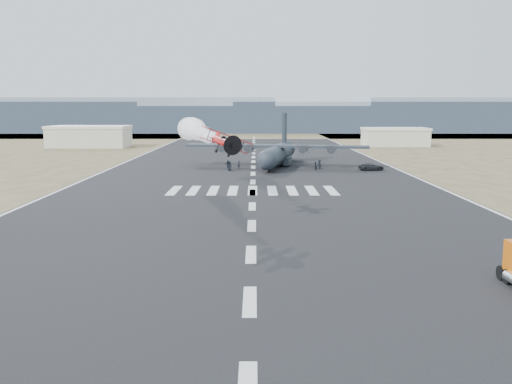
{
  "coord_description": "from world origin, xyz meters",
  "views": [
    {
      "loc": [
        0.33,
        -35.93,
        12.64
      ],
      "look_at": [
        0.45,
        21.73,
        4.0
      ],
      "focal_mm": 40.0,
      "sensor_mm": 36.0,
      "label": 1
    }
  ],
  "objects_px": {
    "hangar_right": "(395,137)",
    "crew_c": "(319,164)",
    "aerobatic_biplane": "(224,142)",
    "crew_f": "(228,164)",
    "hangar_left": "(90,136)",
    "crew_d": "(269,165)",
    "crew_e": "(230,166)",
    "support_vehicle": "(371,167)",
    "crew_a": "(239,165)",
    "crew_g": "(320,164)",
    "crew_h": "(230,166)",
    "transport_aircraft": "(278,152)",
    "crew_b": "(315,166)"
  },
  "relations": [
    {
      "from": "hangar_left",
      "to": "support_vehicle",
      "type": "xyz_separation_m",
      "value": [
        75.74,
        -67.26,
        -2.71
      ]
    },
    {
      "from": "support_vehicle",
      "to": "crew_e",
      "type": "height_order",
      "value": "crew_e"
    },
    {
      "from": "aerobatic_biplane",
      "to": "crew_a",
      "type": "relative_size",
      "value": 3.44
    },
    {
      "from": "support_vehicle",
      "to": "crew_a",
      "type": "xyz_separation_m",
      "value": [
        -26.69,
        3.04,
        0.12
      ]
    },
    {
      "from": "support_vehicle",
      "to": "crew_d",
      "type": "bearing_deg",
      "value": 71.92
    },
    {
      "from": "hangar_left",
      "to": "crew_c",
      "type": "height_order",
      "value": "hangar_left"
    },
    {
      "from": "crew_e",
      "to": "support_vehicle",
      "type": "bearing_deg",
      "value": -17.42
    },
    {
      "from": "crew_g",
      "to": "crew_f",
      "type": "bearing_deg",
      "value": -69.31
    },
    {
      "from": "transport_aircraft",
      "to": "crew_f",
      "type": "height_order",
      "value": "transport_aircraft"
    },
    {
      "from": "support_vehicle",
      "to": "crew_a",
      "type": "distance_m",
      "value": 26.87
    },
    {
      "from": "crew_d",
      "to": "crew_g",
      "type": "bearing_deg",
      "value": 81.8
    },
    {
      "from": "aerobatic_biplane",
      "to": "crew_b",
      "type": "height_order",
      "value": "aerobatic_biplane"
    },
    {
      "from": "crew_c",
      "to": "crew_f",
      "type": "xyz_separation_m",
      "value": [
        -18.88,
        0.16,
        0.01
      ]
    },
    {
      "from": "crew_b",
      "to": "crew_g",
      "type": "height_order",
      "value": "crew_g"
    },
    {
      "from": "aerobatic_biplane",
      "to": "crew_g",
      "type": "xyz_separation_m",
      "value": [
        16.69,
        55.03,
        -8.0
      ]
    },
    {
      "from": "crew_c",
      "to": "crew_d",
      "type": "xyz_separation_m",
      "value": [
        -10.39,
        -0.56,
        0.02
      ]
    },
    {
      "from": "crew_a",
      "to": "crew_g",
      "type": "xyz_separation_m",
      "value": [
        16.63,
        -0.27,
        0.11
      ]
    },
    {
      "from": "hangar_left",
      "to": "crew_b",
      "type": "distance_m",
      "value": 92.47
    },
    {
      "from": "hangar_right",
      "to": "crew_g",
      "type": "xyz_separation_m",
      "value": [
        -32.32,
        -69.49,
        -2.08
      ]
    },
    {
      "from": "hangar_right",
      "to": "crew_e",
      "type": "distance_m",
      "value": 88.78
    },
    {
      "from": "hangar_right",
      "to": "crew_e",
      "type": "height_order",
      "value": "hangar_right"
    },
    {
      "from": "transport_aircraft",
      "to": "crew_f",
      "type": "bearing_deg",
      "value": -141.78
    },
    {
      "from": "crew_e",
      "to": "crew_g",
      "type": "distance_m",
      "value": 18.69
    },
    {
      "from": "hangar_right",
      "to": "crew_c",
      "type": "height_order",
      "value": "hangar_right"
    },
    {
      "from": "crew_c",
      "to": "crew_g",
      "type": "relative_size",
      "value": 0.88
    },
    {
      "from": "transport_aircraft",
      "to": "crew_f",
      "type": "relative_size",
      "value": 23.49
    },
    {
      "from": "crew_f",
      "to": "crew_e",
      "type": "bearing_deg",
      "value": 72.74
    },
    {
      "from": "hangar_right",
      "to": "crew_h",
      "type": "bearing_deg",
      "value": -124.97
    },
    {
      "from": "hangar_right",
      "to": "crew_f",
      "type": "distance_m",
      "value": 85.53
    },
    {
      "from": "hangar_right",
      "to": "crew_d",
      "type": "height_order",
      "value": "hangar_right"
    },
    {
      "from": "hangar_left",
      "to": "crew_e",
      "type": "xyz_separation_m",
      "value": [
        47.29,
        -67.83,
        -2.5
      ]
    },
    {
      "from": "crew_a",
      "to": "hangar_right",
      "type": "bearing_deg",
      "value": 112.95
    },
    {
      "from": "crew_g",
      "to": "crew_a",
      "type": "bearing_deg",
      "value": -67.12
    },
    {
      "from": "crew_b",
      "to": "crew_c",
      "type": "height_order",
      "value": "crew_c"
    },
    {
      "from": "crew_g",
      "to": "crew_h",
      "type": "relative_size",
      "value": 0.98
    },
    {
      "from": "crew_h",
      "to": "transport_aircraft",
      "type": "bearing_deg",
      "value": -26.92
    },
    {
      "from": "support_vehicle",
      "to": "crew_b",
      "type": "height_order",
      "value": "crew_b"
    },
    {
      "from": "crew_h",
      "to": "crew_c",
      "type": "bearing_deg",
      "value": -58.68
    },
    {
      "from": "crew_h",
      "to": "crew_b",
      "type": "bearing_deg",
      "value": -66.03
    },
    {
      "from": "aerobatic_biplane",
      "to": "crew_d",
      "type": "xyz_separation_m",
      "value": [
        6.27,
        55.34,
        -8.09
      ]
    },
    {
      "from": "aerobatic_biplane",
      "to": "crew_f",
      "type": "bearing_deg",
      "value": 79.2
    },
    {
      "from": "crew_b",
      "to": "crew_e",
      "type": "relative_size",
      "value": 0.86
    },
    {
      "from": "crew_d",
      "to": "crew_g",
      "type": "height_order",
      "value": "crew_g"
    },
    {
      "from": "hangar_right",
      "to": "aerobatic_biplane",
      "type": "relative_size",
      "value": 3.63
    },
    {
      "from": "hangar_left",
      "to": "crew_c",
      "type": "xyz_separation_m",
      "value": [
        65.65,
        -63.62,
        -2.59
      ]
    },
    {
      "from": "hangar_right",
      "to": "transport_aircraft",
      "type": "height_order",
      "value": "transport_aircraft"
    },
    {
      "from": "crew_e",
      "to": "crew_h",
      "type": "distance_m",
      "value": 0.31
    },
    {
      "from": "crew_h",
      "to": "crew_a",
      "type": "bearing_deg",
      "value": -8.76
    },
    {
      "from": "support_vehicle",
      "to": "crew_c",
      "type": "xyz_separation_m",
      "value": [
        -10.09,
        3.64,
        0.12
      ]
    },
    {
      "from": "hangar_right",
      "to": "crew_c",
      "type": "distance_m",
      "value": 75.89
    }
  ]
}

